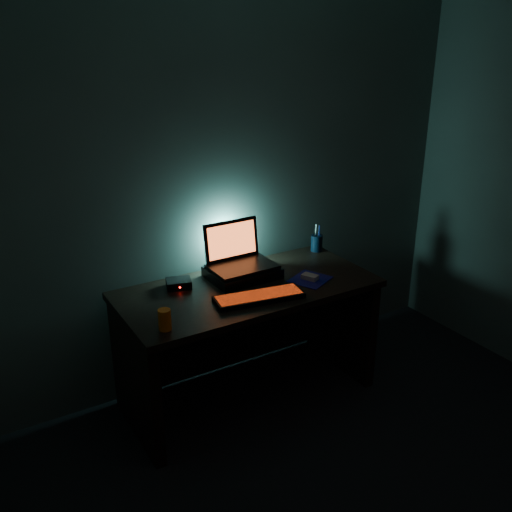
{
  "coord_description": "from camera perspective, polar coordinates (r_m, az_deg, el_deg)",
  "views": [
    {
      "loc": [
        -1.5,
        -0.97,
        2.13
      ],
      "look_at": [
        0.02,
        1.57,
        0.95
      ],
      "focal_mm": 40.0,
      "sensor_mm": 36.0,
      "label": 1
    }
  ],
  "objects": [
    {
      "name": "room",
      "position": [
        1.99,
        23.36,
        -6.52
      ],
      "size": [
        3.5,
        4.0,
        2.5
      ],
      "color": "black",
      "rests_on": "ground"
    },
    {
      "name": "keyboard",
      "position": [
        3.14,
        0.3,
        -4.11
      ],
      "size": [
        0.52,
        0.24,
        0.03
      ],
      "rotation": [
        0.0,
        0.0,
        -0.17
      ],
      "color": "black",
      "rests_on": "desk"
    },
    {
      "name": "juice_glass",
      "position": [
        2.85,
        -9.12,
        -6.31
      ],
      "size": [
        0.08,
        0.08,
        0.11
      ],
      "primitive_type": "cylinder",
      "rotation": [
        0.0,
        0.0,
        -0.37
      ],
      "color": "#FF660D",
      "rests_on": "desk"
    },
    {
      "name": "mouse",
      "position": [
        3.39,
        5.42,
        -2.1
      ],
      "size": [
        0.09,
        0.11,
        0.03
      ],
      "primitive_type": "cube",
      "rotation": [
        0.0,
        0.0,
        0.43
      ],
      "color": "gray",
      "rests_on": "mousepad"
    },
    {
      "name": "riser",
      "position": [
        3.41,
        -1.37,
        -1.65
      ],
      "size": [
        0.4,
        0.3,
        0.06
      ],
      "primitive_type": "cube",
      "rotation": [
        0.0,
        0.0,
        0.01
      ],
      "color": "black",
      "rests_on": "desk"
    },
    {
      "name": "desk",
      "position": [
        3.45,
        -1.23,
        -6.61
      ],
      "size": [
        1.5,
        0.7,
        0.75
      ],
      "color": "black",
      "rests_on": "ground"
    },
    {
      "name": "mousepad",
      "position": [
        3.4,
        5.41,
        -2.34
      ],
      "size": [
        0.28,
        0.27,
        0.0
      ],
      "primitive_type": "cube",
      "rotation": [
        0.0,
        0.0,
        0.43
      ],
      "color": "#0C0E5A",
      "rests_on": "desk"
    },
    {
      "name": "router",
      "position": [
        3.31,
        -7.73,
        -2.73
      ],
      "size": [
        0.17,
        0.15,
        0.05
      ],
      "rotation": [
        0.0,
        0.0,
        -0.3
      ],
      "color": "black",
      "rests_on": "desk"
    },
    {
      "name": "pen_cup",
      "position": [
        3.82,
        6.08,
        1.3
      ],
      "size": [
        0.1,
        0.1,
        0.11
      ],
      "primitive_type": "cylinder",
      "rotation": [
        0.0,
        0.0,
        -0.31
      ],
      "color": "black",
      "rests_on": "desk"
    },
    {
      "name": "laptop",
      "position": [
        3.41,
        -1.82,
        0.02
      ],
      "size": [
        0.38,
        0.29,
        0.26
      ],
      "rotation": [
        0.0,
        0.0,
        0.01
      ],
      "color": "black",
      "rests_on": "riser"
    }
  ]
}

